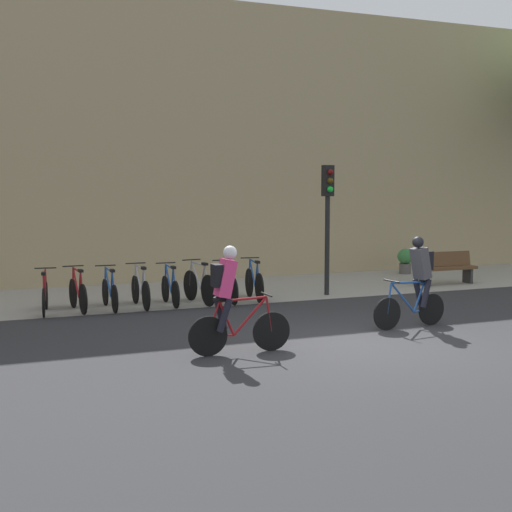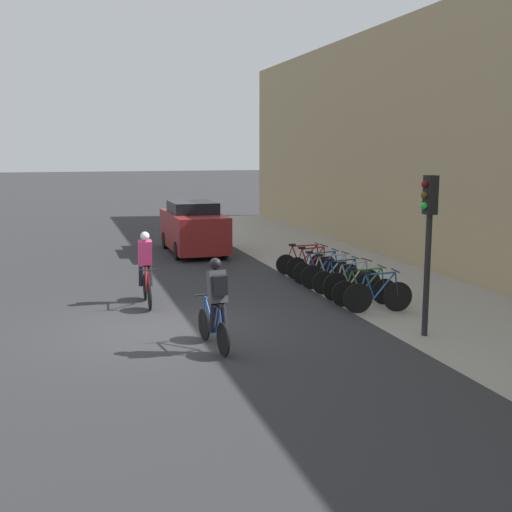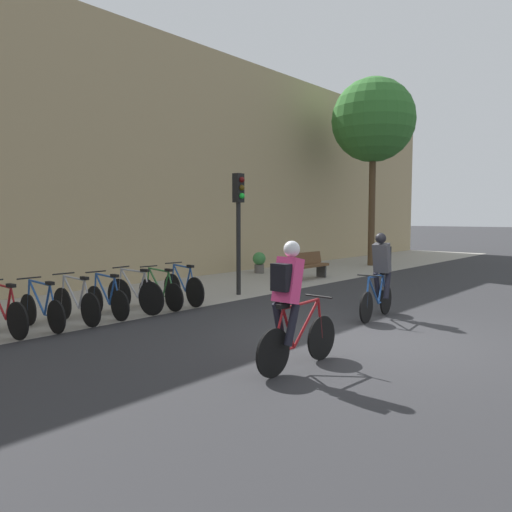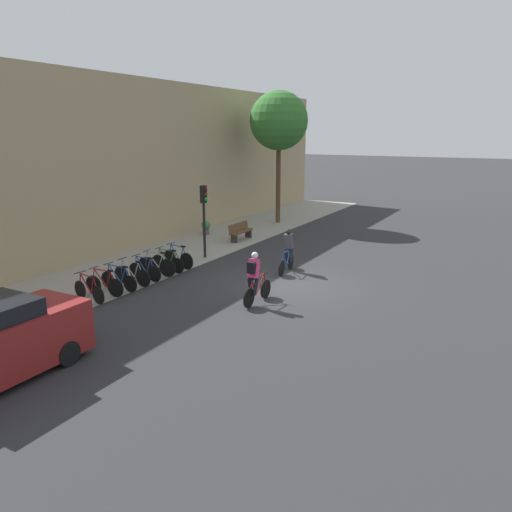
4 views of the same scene
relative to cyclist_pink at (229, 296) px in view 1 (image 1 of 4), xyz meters
name	(u,v)px [view 1 (image 1 of 4)]	position (x,y,z in m)	size (l,w,h in m)	color
ground	(364,343)	(2.46, -0.09, -0.95)	(200.00, 200.00, 0.00)	#2B2B2D
kerb_strip	(230,290)	(2.46, 6.66, -0.94)	(44.00, 4.50, 0.01)	gray
building_facade	(199,142)	(2.46, 9.21, 3.04)	(44.00, 0.60, 7.96)	tan
cyclist_pink	(229,296)	(0.00, 0.00, 0.00)	(1.74, 0.46, 1.76)	black
cyclist_grey	(418,278)	(4.14, 0.77, 0.00)	(1.70, 0.49, 1.75)	black
parked_bike_0	(45,296)	(-2.36, 4.98, -0.56)	(0.46, 1.62, 0.94)	black
parked_bike_1	(78,293)	(-1.68, 4.98, -0.55)	(0.46, 1.61, 0.96)	black
parked_bike_2	(110,292)	(-0.99, 4.97, -0.56)	(0.46, 1.67, 0.94)	black
parked_bike_3	(140,290)	(-0.30, 4.98, -0.55)	(0.46, 1.70, 0.96)	black
parked_bike_4	(170,289)	(0.39, 4.98, -0.56)	(0.46, 1.57, 0.94)	black
parked_bike_5	(199,286)	(1.07, 4.98, -0.53)	(0.46, 1.68, 0.99)	black
parked_bike_6	(227,285)	(1.76, 4.98, -0.56)	(0.46, 1.66, 0.95)	black
parked_bike_7	(254,283)	(2.45, 4.98, -0.54)	(0.46, 1.65, 0.98)	black
traffic_light_pole	(328,205)	(4.41, 4.99, 1.30)	(0.26, 0.30, 3.21)	black
bench	(445,267)	(8.34, 5.48, -0.47)	(1.82, 0.44, 0.89)	brown
potted_plant	(405,260)	(8.65, 7.87, -0.51)	(0.48, 0.48, 0.78)	#56514C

